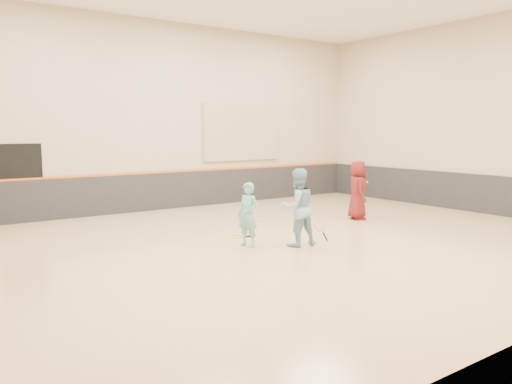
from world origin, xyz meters
TOP-DOWN VIEW (x-y plane):
  - room at (0.00, 0.00)m, footprint 15.04×12.04m
  - wainscot_back at (0.00, 5.97)m, footprint 14.90×0.04m
  - wainscot_right at (7.47, 0.00)m, footprint 0.04×11.90m
  - accent_stripe at (0.00, 5.96)m, footprint 14.90×0.03m
  - acoustic_panel at (2.80, 5.95)m, footprint 3.20×0.08m
  - doorway at (-4.50, 5.98)m, footprint 1.10×0.05m
  - girl at (-0.98, 0.07)m, footprint 0.48×0.60m
  - instructor at (-0.07, -0.52)m, footprint 0.92×0.76m
  - young_man at (3.55, 1.10)m, footprint 0.89×0.99m
  - held_racket at (0.21, -0.95)m, footprint 0.44×0.44m
  - spare_racket at (-0.66, 1.02)m, footprint 0.72×0.72m
  - ball_under_racket at (0.42, -0.59)m, footprint 0.07×0.07m
  - ball_in_hand at (3.68, 0.86)m, footprint 0.07×0.07m
  - ball_beside_spare at (0.91, 2.35)m, footprint 0.07×0.07m

SIDE VIEW (x-z plane):
  - spare_racket at x=-0.66m, z-range 0.00..0.04m
  - ball_under_racket at x=0.42m, z-range 0.00..0.07m
  - ball_beside_spare at x=0.91m, z-range 0.00..0.07m
  - held_racket at x=0.21m, z-range 0.23..0.76m
  - wainscot_back at x=0.00m, z-range 0.00..1.20m
  - wainscot_right at x=7.47m, z-range 0.00..1.20m
  - girl at x=-0.98m, z-range 0.00..1.42m
  - room at x=0.00m, z-range -2.30..3.92m
  - young_man at x=3.55m, z-range 0.00..1.70m
  - instructor at x=-0.07m, z-range 0.00..1.73m
  - ball_in_hand at x=3.68m, z-range 1.06..1.12m
  - doorway at x=-4.50m, z-range 0.00..2.20m
  - accent_stripe at x=0.00m, z-range 1.19..1.25m
  - acoustic_panel at x=2.80m, z-range 1.50..3.50m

